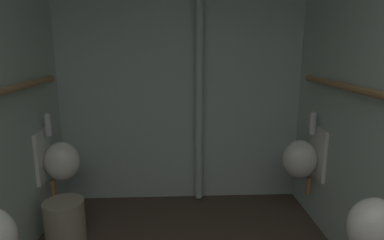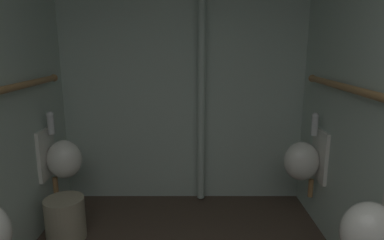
% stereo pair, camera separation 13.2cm
% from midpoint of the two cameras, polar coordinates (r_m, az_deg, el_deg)
% --- Properties ---
extents(wall_back, '(2.52, 0.06, 2.66)m').
position_cam_midpoint_polar(wall_back, '(3.33, -3.13, 8.48)').
color(wall_back, '#B2C3B8').
rests_on(wall_back, ground).
extents(urinal_left_far, '(0.32, 0.30, 0.76)m').
position_cam_midpoint_polar(urinal_left_far, '(3.12, -22.81, -6.33)').
color(urinal_left_far, silver).
extents(urinal_right_mid, '(0.32, 0.30, 0.76)m').
position_cam_midpoint_polar(urinal_right_mid, '(2.13, 27.66, -15.76)').
color(urinal_right_mid, silver).
extents(urinal_right_far, '(0.32, 0.30, 0.76)m').
position_cam_midpoint_polar(urinal_right_far, '(3.07, 17.14, -6.22)').
color(urinal_right_far, silver).
extents(standpipe_back_wall, '(0.07, 0.07, 2.61)m').
position_cam_midpoint_polar(standpipe_back_wall, '(3.22, 0.06, 8.36)').
color(standpipe_back_wall, '#B2C3B8').
rests_on(standpipe_back_wall, ground).
extents(waste_bin, '(0.32, 0.32, 0.35)m').
position_cam_midpoint_polar(waste_bin, '(3.02, -22.10, -15.82)').
color(waste_bin, '#9E937A').
rests_on(waste_bin, ground).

